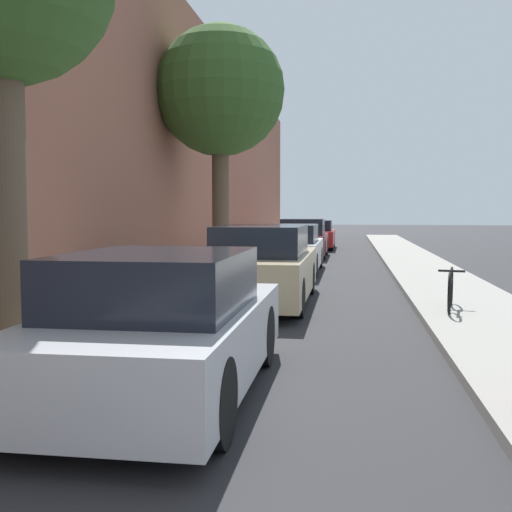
# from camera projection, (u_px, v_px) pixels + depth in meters

# --- Properties ---
(ground_plane) EXTENTS (120.00, 120.00, 0.00)m
(ground_plane) POSITION_uv_depth(u_px,v_px,m) (318.00, 279.00, 15.73)
(ground_plane) COLOR #28282B
(sidewalk_left) EXTENTS (2.00, 52.00, 0.12)m
(sidewalk_left) POSITION_uv_depth(u_px,v_px,m) (208.00, 274.00, 16.16)
(sidewalk_left) COLOR gray
(sidewalk_left) RESTS_ON ground
(sidewalk_right) EXTENTS (2.00, 52.00, 0.12)m
(sidewalk_right) POSITION_uv_depth(u_px,v_px,m) (435.00, 278.00, 15.29)
(sidewalk_right) COLOR gray
(sidewalk_right) RESTS_ON ground
(building_facade_left) EXTENTS (0.70, 52.00, 7.72)m
(building_facade_left) POSITION_uv_depth(u_px,v_px,m) (157.00, 130.00, 16.08)
(building_facade_left) COLOR #9E604C
(building_facade_left) RESTS_ON ground
(parked_car_silver) EXTENTS (1.75, 3.91, 1.36)m
(parked_car_silver) POSITION_uv_depth(u_px,v_px,m) (162.00, 327.00, 5.74)
(parked_car_silver) COLOR black
(parked_car_silver) RESTS_ON ground
(parked_car_champagne) EXTENTS (1.73, 4.65, 1.47)m
(parked_car_champagne) POSITION_uv_depth(u_px,v_px,m) (263.00, 267.00, 11.43)
(parked_car_champagne) COLOR black
(parked_car_champagne) RESTS_ON ground
(parked_car_white) EXTENTS (1.70, 4.54, 1.35)m
(parked_car_white) POSITION_uv_depth(u_px,v_px,m) (290.00, 249.00, 17.27)
(parked_car_white) COLOR black
(parked_car_white) RESTS_ON ground
(parked_car_maroon) EXTENTS (1.73, 3.91, 1.44)m
(parked_car_maroon) POSITION_uv_depth(u_px,v_px,m) (303.00, 239.00, 22.82)
(parked_car_maroon) COLOR black
(parked_car_maroon) RESTS_ON ground
(parked_car_red) EXTENTS (1.88, 4.32, 1.30)m
(parked_car_red) POSITION_uv_depth(u_px,v_px,m) (313.00, 235.00, 27.81)
(parked_car_red) COLOR black
(parked_car_red) RESTS_ON ground
(street_tree_far) EXTENTS (3.31, 3.31, 6.32)m
(street_tree_far) POSITION_uv_depth(u_px,v_px,m) (220.00, 93.00, 15.64)
(street_tree_far) COLOR brown
(street_tree_far) RESTS_ON sidewalk_left
(bicycle) EXTENTS (0.47, 1.61, 0.67)m
(bicycle) POSITION_uv_depth(u_px,v_px,m) (451.00, 289.00, 10.05)
(bicycle) COLOR black
(bicycle) RESTS_ON sidewalk_right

